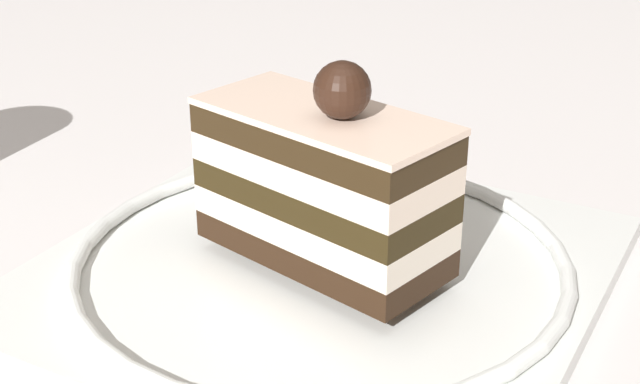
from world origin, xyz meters
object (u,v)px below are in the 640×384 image
object	(u,v)px
dessert_plate	(320,269)
cake_slice	(323,183)
fork	(369,169)
whipped_cream_dollop	(259,143)

from	to	relation	value
dessert_plate	cake_slice	size ratio (longest dim) A/B	2.12
fork	whipped_cream_dollop	bearing A→B (deg)	-151.05
cake_slice	whipped_cream_dollop	xyz separation A→B (m)	(-0.06, 0.07, -0.02)
whipped_cream_dollop	fork	size ratio (longest dim) A/B	0.34
cake_slice	fork	size ratio (longest dim) A/B	1.05
dessert_plate	fork	bearing A→B (deg)	95.95
cake_slice	whipped_cream_dollop	distance (m)	0.09
dessert_plate	whipped_cream_dollop	distance (m)	0.09
dessert_plate	fork	distance (m)	0.09
whipped_cream_dollop	fork	distance (m)	0.06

